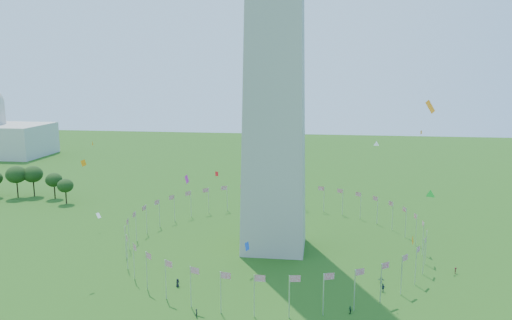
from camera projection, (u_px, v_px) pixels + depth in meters
The scene contains 3 objects.
flag_ring at pixel (274, 232), 138.38m from camera, with size 80.24×80.24×9.00m.
kites_aloft at pixel (287, 198), 108.17m from camera, with size 119.79×73.96×40.69m.
tree_line_west at pixel (6, 184), 192.29m from camera, with size 55.39×15.50×12.69m.
Camera 1 is at (12.85, -82.04, 48.98)m, focal length 35.00 mm.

